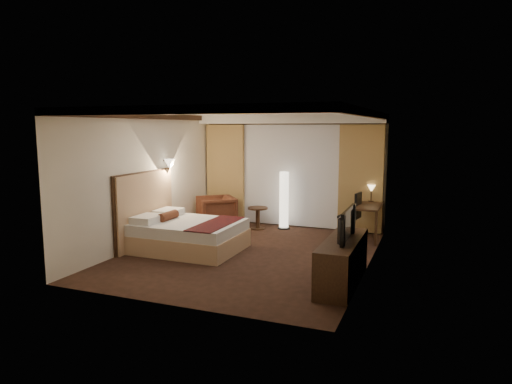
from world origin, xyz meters
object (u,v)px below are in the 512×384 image
at_px(office_chair, 349,215).
at_px(armchair, 216,211).
at_px(bed, 189,236).
at_px(television, 341,220).
at_px(desk, 367,222).
at_px(dresser, 342,262).
at_px(floor_lamp, 284,200).
at_px(side_table, 258,218).

bearing_deg(office_chair, armchair, -166.15).
xyz_separation_m(bed, television, (3.16, -0.86, 0.72)).
bearing_deg(desk, armchair, -174.57).
relative_size(dresser, television, 1.76).
bearing_deg(bed, floor_lamp, 65.55).
relative_size(side_table, office_chair, 0.52).
xyz_separation_m(side_table, dresser, (2.62, -3.11, 0.09)).
relative_size(bed, side_table, 3.79).
xyz_separation_m(side_table, television, (2.59, -3.11, 0.75)).
bearing_deg(dresser, side_table, 130.09).
bearing_deg(side_table, desk, -0.06).
relative_size(armchair, floor_lamp, 0.63).
height_order(armchair, side_table, armchair).
xyz_separation_m(floor_lamp, desk, (2.00, -0.27, -0.32)).
height_order(desk, office_chair, office_chair).
height_order(bed, office_chair, office_chair).
xyz_separation_m(side_table, desk, (2.57, -0.00, 0.11)).
bearing_deg(bed, desk, 35.56).
height_order(desk, dresser, desk).
xyz_separation_m(office_chair, dresser, (0.44, -3.06, -0.15)).
relative_size(office_chair, dresser, 0.56).
bearing_deg(floor_lamp, side_table, -154.89).
distance_m(armchair, television, 4.52).
bearing_deg(desk, floor_lamp, 172.36).
distance_m(dresser, television, 0.65).
distance_m(side_table, dresser, 4.06).
distance_m(floor_lamp, office_chair, 1.65).
bearing_deg(television, side_table, 39.45).
relative_size(armchair, dresser, 0.47).
height_order(armchair, dresser, armchair).
height_order(side_table, desk, desk).
xyz_separation_m(floor_lamp, dresser, (2.05, -3.37, -0.34)).
xyz_separation_m(bed, dresser, (3.19, -0.86, 0.06)).
relative_size(floor_lamp, television, 1.33).
distance_m(side_table, television, 4.11).
relative_size(desk, dresser, 0.67).
bearing_deg(floor_lamp, bed, -114.45).
distance_m(floor_lamp, dresser, 3.96).
distance_m(bed, armchair, 1.95).
distance_m(armchair, floor_lamp, 1.64).
bearing_deg(floor_lamp, dresser, -58.72).
bearing_deg(television, bed, 74.50).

